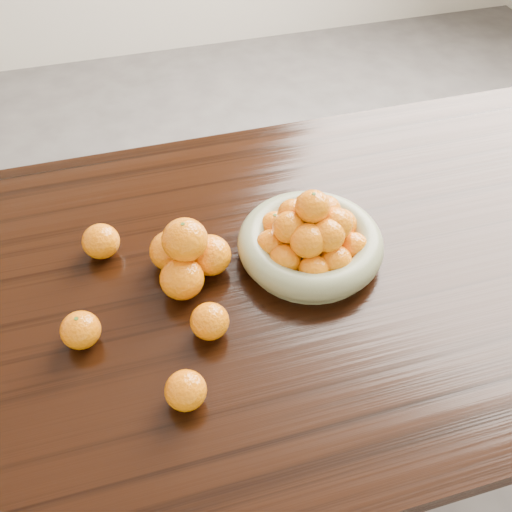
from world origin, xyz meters
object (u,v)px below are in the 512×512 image
object	(u,v)px
loose_orange_0	(81,330)
dining_table	(231,309)
fruit_bowl	(311,238)
orange_pyramid	(187,256)

from	to	relation	value
loose_orange_0	dining_table	bearing A→B (deg)	13.10
dining_table	loose_orange_0	bearing A→B (deg)	-166.90
fruit_bowl	loose_orange_0	bearing A→B (deg)	-168.59
fruit_bowl	loose_orange_0	xyz separation A→B (m)	(-0.47, -0.09, -0.01)
dining_table	loose_orange_0	distance (m)	0.32
fruit_bowl	dining_table	bearing A→B (deg)	-171.39
dining_table	loose_orange_0	world-z (taller)	loose_orange_0
orange_pyramid	fruit_bowl	bearing A→B (deg)	-2.79
dining_table	fruit_bowl	distance (m)	0.23
dining_table	fruit_bowl	world-z (taller)	fruit_bowl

